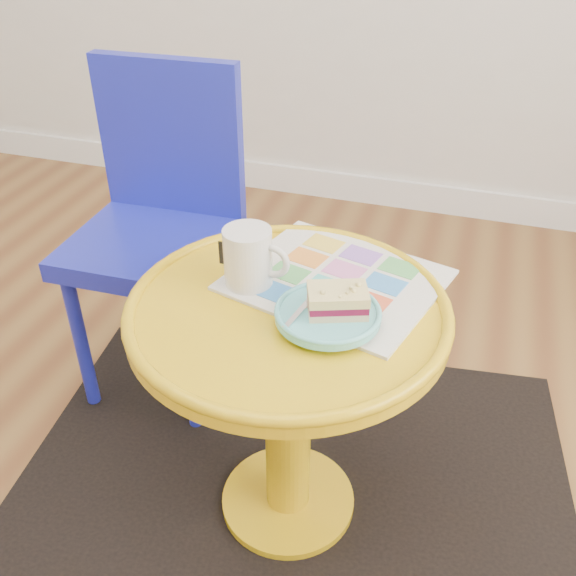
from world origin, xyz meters
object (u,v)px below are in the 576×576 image
(mug, at_px, (249,257))
(side_table, at_px, (288,372))
(newspaper, at_px, (336,280))
(plate, at_px, (328,315))
(chair, at_px, (160,214))

(mug, bearing_deg, side_table, -20.89)
(side_table, xyz_separation_m, mug, (-0.09, 0.04, 0.22))
(newspaper, xyz_separation_m, plate, (0.02, -0.14, 0.02))
(side_table, xyz_separation_m, newspaper, (0.06, 0.11, 0.16))
(side_table, relative_size, mug, 4.55)
(side_table, bearing_deg, mug, 154.46)
(chair, bearing_deg, newspaper, -28.78)
(chair, bearing_deg, side_table, -40.72)
(chair, bearing_deg, mug, -43.42)
(side_table, distance_m, newspaper, 0.20)
(mug, height_order, plate, mug)
(side_table, xyz_separation_m, chair, (-0.46, 0.38, 0.09))
(chair, height_order, mug, chair)
(side_table, height_order, chair, chair)
(newspaper, bearing_deg, chair, 168.33)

